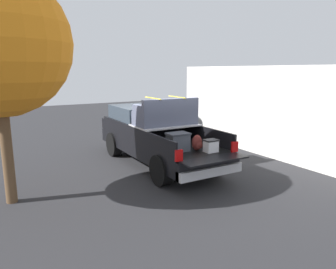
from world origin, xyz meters
TOP-DOWN VIEW (x-y plane):
  - ground_plane at (0.00, 0.00)m, footprint 40.00×40.00m
  - pickup_truck at (0.36, 0.00)m, footprint 6.05×2.06m
  - building_facade at (-0.56, -3.92)m, footprint 9.14×0.36m
  - trash_can at (3.08, -3.34)m, footprint 0.60×0.60m

SIDE VIEW (x-z plane):
  - ground_plane at x=0.00m, z-range 0.00..0.00m
  - trash_can at x=3.08m, z-range 0.01..0.99m
  - pickup_truck at x=0.36m, z-range -0.16..2.07m
  - building_facade at x=-0.56m, z-range 0.00..3.19m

